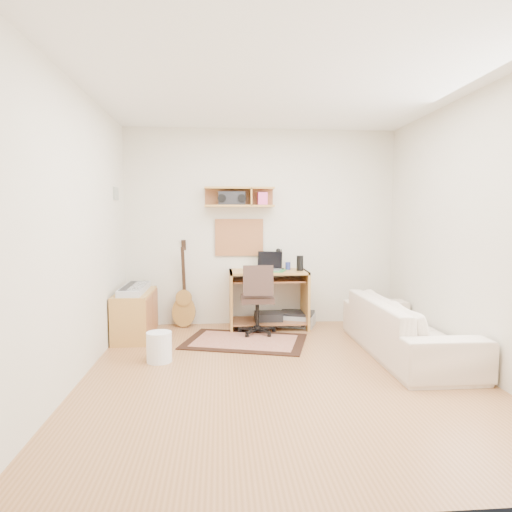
{
  "coord_description": "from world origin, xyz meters",
  "views": [
    {
      "loc": [
        -0.56,
        -4.01,
        1.44
      ],
      "look_at": [
        -0.15,
        1.05,
        1.0
      ],
      "focal_mm": 31.51,
      "sensor_mm": 36.0,
      "label": 1
    }
  ],
  "objects": [
    {
      "name": "floor",
      "position": [
        0.0,
        0.0,
        -0.01
      ],
      "size": [
        3.6,
        4.0,
        0.01
      ],
      "primitive_type": "cube",
      "color": "#A87346",
      "rests_on": "ground"
    },
    {
      "name": "ceiling",
      "position": [
        0.0,
        0.0,
        2.6
      ],
      "size": [
        3.6,
        4.0,
        0.01
      ],
      "primitive_type": "cube",
      "color": "white",
      "rests_on": "ground"
    },
    {
      "name": "back_wall",
      "position": [
        0.0,
        2.0,
        1.3
      ],
      "size": [
        3.6,
        0.01,
        2.6
      ],
      "primitive_type": "cube",
      "color": "beige",
      "rests_on": "ground"
    },
    {
      "name": "left_wall",
      "position": [
        -1.8,
        0.0,
        1.3
      ],
      "size": [
        0.01,
        4.0,
        2.6
      ],
      "primitive_type": "cube",
      "color": "beige",
      "rests_on": "ground"
    },
    {
      "name": "right_wall",
      "position": [
        1.8,
        0.0,
        1.3
      ],
      "size": [
        0.01,
        4.0,
        2.6
      ],
      "primitive_type": "cube",
      "color": "beige",
      "rests_on": "ground"
    },
    {
      "name": "wall_shelf",
      "position": [
        -0.3,
        1.88,
        1.7
      ],
      "size": [
        0.9,
        0.25,
        0.26
      ],
      "primitive_type": "cube",
      "color": "#C18B44",
      "rests_on": "back_wall"
    },
    {
      "name": "cork_board",
      "position": [
        -0.3,
        1.98,
        1.17
      ],
      "size": [
        0.64,
        0.03,
        0.49
      ],
      "primitive_type": "cube",
      "color": "#A57C52",
      "rests_on": "back_wall"
    },
    {
      "name": "wall_photo",
      "position": [
        -1.79,
        1.5,
        1.72
      ],
      "size": [
        0.02,
        0.2,
        0.15
      ],
      "primitive_type": "cube",
      "color": "#4C8CBF",
      "rests_on": "left_wall"
    },
    {
      "name": "desk",
      "position": [
        0.07,
        1.73,
        0.38
      ],
      "size": [
        1.0,
        0.55,
        0.75
      ],
      "primitive_type": null,
      "color": "#C18B44",
      "rests_on": "floor"
    },
    {
      "name": "laptop",
      "position": [
        0.06,
        1.71,
        0.87
      ],
      "size": [
        0.41,
        0.41,
        0.25
      ],
      "primitive_type": null,
      "rotation": [
        0.0,
        0.0,
        -0.31
      ],
      "color": "silver",
      "rests_on": "desk"
    },
    {
      "name": "speaker",
      "position": [
        0.47,
        1.68,
        0.85
      ],
      "size": [
        0.09,
        0.09,
        0.2
      ],
      "primitive_type": "cylinder",
      "color": "black",
      "rests_on": "desk"
    },
    {
      "name": "desk_lamp",
      "position": [
        0.25,
        1.87,
        0.89
      ],
      "size": [
        0.09,
        0.09,
        0.28
      ],
      "primitive_type": null,
      "color": "black",
      "rests_on": "desk"
    },
    {
      "name": "pencil_cup",
      "position": [
        0.34,
        1.83,
        0.8
      ],
      "size": [
        0.07,
        0.07,
        0.1
      ],
      "primitive_type": "cylinder",
      "color": "navy",
      "rests_on": "desk"
    },
    {
      "name": "boombox",
      "position": [
        -0.4,
        1.87,
        1.68
      ],
      "size": [
        0.35,
        0.16,
        0.18
      ],
      "primitive_type": "cube",
      "color": "black",
      "rests_on": "wall_shelf"
    },
    {
      "name": "rug",
      "position": [
        -0.28,
        1.07,
        0.01
      ],
      "size": [
        1.55,
        1.24,
        0.02
      ],
      "primitive_type": "cube",
      "rotation": [
        0.0,
        0.0,
        -0.28
      ],
      "color": "tan",
      "rests_on": "floor"
    },
    {
      "name": "task_chair",
      "position": [
        -0.11,
        1.4,
        0.44
      ],
      "size": [
        0.46,
        0.46,
        0.88
      ],
      "primitive_type": null,
      "rotation": [
        0.0,
        0.0,
        -0.02
      ],
      "color": "#34251F",
      "rests_on": "floor"
    },
    {
      "name": "cabinet",
      "position": [
        -1.58,
        1.4,
        0.28
      ],
      "size": [
        0.4,
        0.9,
        0.55
      ],
      "primitive_type": "cube",
      "color": "#C18B44",
      "rests_on": "floor"
    },
    {
      "name": "music_keyboard",
      "position": [
        -1.58,
        1.4,
        0.59
      ],
      "size": [
        0.26,
        0.83,
        0.07
      ],
      "primitive_type": "cube",
      "color": "#B2B5BA",
      "rests_on": "cabinet"
    },
    {
      "name": "guitar",
      "position": [
        -1.04,
        1.86,
        0.57
      ],
      "size": [
        0.32,
        0.22,
        1.15
      ],
      "primitive_type": null,
      "rotation": [
        0.0,
        0.0,
        -0.1
      ],
      "color": "#A17131",
      "rests_on": "floor"
    },
    {
      "name": "waste_basket",
      "position": [
        -1.17,
        0.43,
        0.15
      ],
      "size": [
        0.3,
        0.3,
        0.3
      ],
      "primitive_type": "cylinder",
      "rotation": [
        0.0,
        0.0,
        -0.24
      ],
      "color": "white",
      "rests_on": "floor"
    },
    {
      "name": "printer",
      "position": [
        0.45,
        1.81,
        0.08
      ],
      "size": [
        0.56,
        0.5,
        0.17
      ],
      "primitive_type": "cube",
      "rotation": [
        0.0,
        0.0,
        -0.35
      ],
      "color": "#A5A8AA",
      "rests_on": "floor"
    },
    {
      "name": "sofa",
      "position": [
        1.38,
        0.48,
        0.39
      ],
      "size": [
        0.58,
        1.99,
        0.78
      ],
      "primitive_type": "imported",
      "rotation": [
        0.0,
        0.0,
        1.57
      ],
      "color": "beige",
      "rests_on": "floor"
    }
  ]
}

